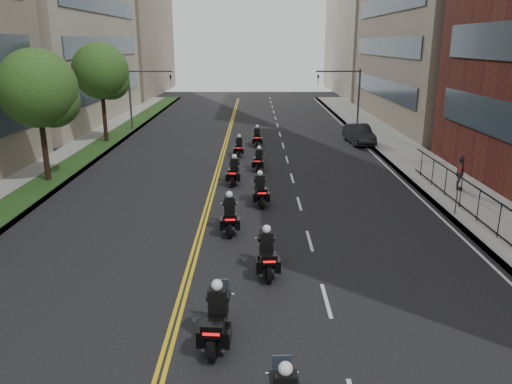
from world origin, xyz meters
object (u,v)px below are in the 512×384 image
(motorcycle_6, at_px, (234,172))
(motorcycle_7, at_px, (259,161))
(motorcycle_5, at_px, (260,191))
(motorcycle_8, at_px, (239,148))
(parked_sedan, at_px, (359,134))
(motorcycle_4, at_px, (230,216))
(motorcycle_9, at_px, (257,138))
(motorcycle_2, at_px, (217,320))
(pedestrian_c, at_px, (460,173))
(motorcycle_3, at_px, (267,255))

(motorcycle_6, height_order, motorcycle_7, motorcycle_6)
(motorcycle_7, bearing_deg, motorcycle_5, -82.38)
(motorcycle_8, relative_size, parked_sedan, 0.46)
(motorcycle_5, bearing_deg, motorcycle_7, 84.84)
(motorcycle_5, bearing_deg, motorcycle_4, -114.88)
(motorcycle_7, bearing_deg, motorcycle_9, 98.08)
(motorcycle_2, height_order, motorcycle_8, motorcycle_2)
(parked_sedan, bearing_deg, motorcycle_5, -121.80)
(motorcycle_7, relative_size, motorcycle_8, 0.99)
(pedestrian_c, bearing_deg, motorcycle_7, 87.12)
(motorcycle_5, distance_m, pedestrian_c, 11.14)
(motorcycle_7, bearing_deg, motorcycle_3, -81.84)
(motorcycle_5, height_order, motorcycle_7, motorcycle_5)
(motorcycle_2, relative_size, motorcycle_4, 1.02)
(motorcycle_9, bearing_deg, parked_sedan, 6.60)
(motorcycle_2, bearing_deg, motorcycle_4, 94.39)
(motorcycle_3, bearing_deg, pedestrian_c, 39.23)
(parked_sedan, relative_size, pedestrian_c, 2.50)
(motorcycle_6, distance_m, motorcycle_9, 11.11)
(motorcycle_4, distance_m, motorcycle_5, 4.06)
(parked_sedan, bearing_deg, motorcycle_6, -133.22)
(motorcycle_6, xyz_separation_m, motorcycle_7, (1.46, 3.24, -0.07))
(motorcycle_2, height_order, parked_sedan, motorcycle_2)
(motorcycle_5, distance_m, motorcycle_7, 7.08)
(motorcycle_2, distance_m, motorcycle_8, 23.46)
(motorcycle_5, bearing_deg, motorcycle_2, -101.31)
(motorcycle_2, xyz_separation_m, parked_sedan, (9.52, 28.17, 0.05))
(parked_sedan, distance_m, pedestrian_c, 14.10)
(motorcycle_5, height_order, parked_sedan, motorcycle_5)
(motorcycle_5, relative_size, parked_sedan, 0.50)
(motorcycle_4, relative_size, pedestrian_c, 1.30)
(motorcycle_6, bearing_deg, motorcycle_3, -78.02)
(motorcycle_8, bearing_deg, motorcycle_4, -88.35)
(motorcycle_4, bearing_deg, parked_sedan, 60.23)
(motorcycle_6, bearing_deg, motorcycle_4, -85.10)
(motorcycle_3, xyz_separation_m, pedestrian_c, (10.79, 10.00, 0.39))
(motorcycle_5, relative_size, motorcycle_9, 1.04)
(motorcycle_8, xyz_separation_m, parked_sedan, (9.61, 4.70, 0.15))
(motorcycle_2, height_order, pedestrian_c, pedestrian_c)
(motorcycle_2, height_order, motorcycle_4, motorcycle_2)
(motorcycle_3, xyz_separation_m, motorcycle_5, (-0.15, 7.93, -0.01))
(motorcycle_9, bearing_deg, motorcycle_4, -94.44)
(motorcycle_2, relative_size, motorcycle_8, 1.17)
(motorcycle_9, distance_m, parked_sedan, 8.35)
(motorcycle_7, xyz_separation_m, pedestrian_c, (10.95, -5.01, 0.47))
(motorcycle_5, xyz_separation_m, parked_sedan, (8.21, 15.89, 0.08))
(parked_sedan, bearing_deg, motorcycle_3, -113.17)
(parked_sedan, bearing_deg, motorcycle_8, -158.39)
(motorcycle_4, bearing_deg, motorcycle_8, 86.25)
(motorcycle_4, xyz_separation_m, pedestrian_c, (12.31, 5.89, 0.38))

